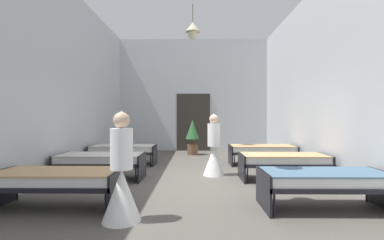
% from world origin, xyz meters
% --- Properties ---
extents(ground_plane, '(6.80, 11.14, 0.10)m').
position_xyz_m(ground_plane, '(0.00, 0.00, -0.05)').
color(ground_plane, '#59544C').
extents(room_shell, '(6.60, 10.74, 4.71)m').
position_xyz_m(room_shell, '(-0.00, 1.30, 2.36)').
color(room_shell, silver).
rests_on(room_shell, ground).
extents(bed_left_row_0, '(1.90, 0.84, 0.57)m').
position_xyz_m(bed_left_row_0, '(-2.05, -1.90, 0.44)').
color(bed_left_row_0, black).
rests_on(bed_left_row_0, ground).
extents(bed_right_row_0, '(1.90, 0.84, 0.57)m').
position_xyz_m(bed_right_row_0, '(2.05, -1.90, 0.44)').
color(bed_right_row_0, black).
rests_on(bed_right_row_0, ground).
extents(bed_left_row_1, '(1.90, 0.84, 0.57)m').
position_xyz_m(bed_left_row_1, '(-2.05, 0.00, 0.44)').
color(bed_left_row_1, black).
rests_on(bed_left_row_1, ground).
extents(bed_right_row_1, '(1.90, 0.84, 0.57)m').
position_xyz_m(bed_right_row_1, '(2.05, 0.00, 0.44)').
color(bed_right_row_1, black).
rests_on(bed_right_row_1, ground).
extents(bed_left_row_2, '(1.90, 0.84, 0.57)m').
position_xyz_m(bed_left_row_2, '(-2.05, 1.90, 0.44)').
color(bed_left_row_2, black).
rests_on(bed_left_row_2, ground).
extents(bed_right_row_2, '(1.90, 0.84, 0.57)m').
position_xyz_m(bed_right_row_2, '(2.05, 1.90, 0.44)').
color(bed_right_row_2, black).
rests_on(bed_right_row_2, ground).
extents(nurse_near_aisle, '(0.52, 0.52, 1.49)m').
position_xyz_m(nurse_near_aisle, '(-0.91, -2.42, 0.53)').
color(nurse_near_aisle, white).
rests_on(nurse_near_aisle, ground).
extents(nurse_mid_aisle, '(0.52, 0.52, 1.49)m').
position_xyz_m(nurse_mid_aisle, '(0.53, 0.46, 0.53)').
color(nurse_mid_aisle, white).
rests_on(nurse_mid_aisle, ground).
extents(potted_plant, '(0.52, 0.52, 1.31)m').
position_xyz_m(potted_plant, '(-0.02, 4.01, 0.77)').
color(potted_plant, brown).
rests_on(potted_plant, ground).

